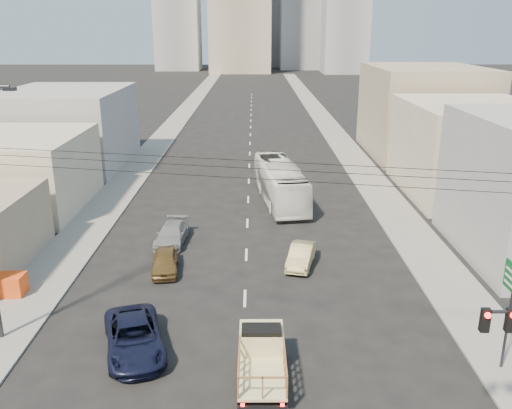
{
  "coord_description": "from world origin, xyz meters",
  "views": [
    {
      "loc": [
        0.51,
        -18.57,
        14.06
      ],
      "look_at": [
        0.63,
        13.84,
        3.5
      ],
      "focal_mm": 38.0,
      "sensor_mm": 36.0,
      "label": 1
    }
  ],
  "objects_px": {
    "navy_pickup": "(134,337)",
    "green_sign": "(512,291)",
    "sedan_brown": "(165,261)",
    "sedan_grey": "(172,234)",
    "crate_stack": "(8,285)",
    "flatbed_pickup": "(262,355)",
    "sedan_tan": "(301,256)",
    "city_bus": "(280,182)"
  },
  "relations": [
    {
      "from": "sedan_grey",
      "to": "sedan_brown",
      "type": "bearing_deg",
      "value": -83.32
    },
    {
      "from": "sedan_brown",
      "to": "flatbed_pickup",
      "type": "bearing_deg",
      "value": -68.09
    },
    {
      "from": "flatbed_pickup",
      "to": "navy_pickup",
      "type": "distance_m",
      "value": 6.11
    },
    {
      "from": "sedan_brown",
      "to": "green_sign",
      "type": "bearing_deg",
      "value": -38.31
    },
    {
      "from": "navy_pickup",
      "to": "green_sign",
      "type": "relative_size",
      "value": 1.07
    },
    {
      "from": "crate_stack",
      "to": "sedan_brown",
      "type": "bearing_deg",
      "value": 21.36
    },
    {
      "from": "sedan_brown",
      "to": "sedan_grey",
      "type": "bearing_deg",
      "value": 86.76
    },
    {
      "from": "sedan_tan",
      "to": "crate_stack",
      "type": "relative_size",
      "value": 2.17
    },
    {
      "from": "flatbed_pickup",
      "to": "navy_pickup",
      "type": "bearing_deg",
      "value": 160.96
    },
    {
      "from": "crate_stack",
      "to": "flatbed_pickup",
      "type": "bearing_deg",
      "value": -28.2
    },
    {
      "from": "flatbed_pickup",
      "to": "sedan_grey",
      "type": "bearing_deg",
      "value": 111.42
    },
    {
      "from": "sedan_tan",
      "to": "green_sign",
      "type": "bearing_deg",
      "value": -40.62
    },
    {
      "from": "sedan_tan",
      "to": "city_bus",
      "type": "bearing_deg",
      "value": 106.96
    },
    {
      "from": "navy_pickup",
      "to": "sedan_grey",
      "type": "relative_size",
      "value": 1.17
    },
    {
      "from": "sedan_tan",
      "to": "green_sign",
      "type": "height_order",
      "value": "green_sign"
    },
    {
      "from": "sedan_grey",
      "to": "city_bus",
      "type": "bearing_deg",
      "value": 53.86
    },
    {
      "from": "city_bus",
      "to": "crate_stack",
      "type": "distance_m",
      "value": 23.31
    },
    {
      "from": "navy_pickup",
      "to": "sedan_brown",
      "type": "xyz_separation_m",
      "value": [
        0.07,
        8.6,
        -0.1
      ]
    },
    {
      "from": "sedan_grey",
      "to": "crate_stack",
      "type": "distance_m",
      "value": 11.05
    },
    {
      "from": "city_bus",
      "to": "crate_stack",
      "type": "height_order",
      "value": "city_bus"
    },
    {
      "from": "crate_stack",
      "to": "sedan_grey",
      "type": "bearing_deg",
      "value": 44.52
    },
    {
      "from": "flatbed_pickup",
      "to": "navy_pickup",
      "type": "xyz_separation_m",
      "value": [
        -5.76,
        1.99,
        -0.35
      ]
    },
    {
      "from": "flatbed_pickup",
      "to": "sedan_tan",
      "type": "bearing_deg",
      "value": 77.17
    },
    {
      "from": "sedan_brown",
      "to": "navy_pickup",
      "type": "bearing_deg",
      "value": -96.82
    },
    {
      "from": "flatbed_pickup",
      "to": "sedan_brown",
      "type": "xyz_separation_m",
      "value": [
        -5.7,
        10.59,
        -0.45
      ]
    },
    {
      "from": "flatbed_pickup",
      "to": "sedan_tan",
      "type": "height_order",
      "value": "flatbed_pickup"
    },
    {
      "from": "navy_pickup",
      "to": "crate_stack",
      "type": "distance_m",
      "value": 9.71
    },
    {
      "from": "navy_pickup",
      "to": "city_bus",
      "type": "bearing_deg",
      "value": 54.53
    },
    {
      "from": "navy_pickup",
      "to": "sedan_grey",
      "type": "xyz_separation_m",
      "value": [
        -0.18,
        13.17,
        -0.08
      ]
    },
    {
      "from": "flatbed_pickup",
      "to": "sedan_grey",
      "type": "height_order",
      "value": "flatbed_pickup"
    },
    {
      "from": "navy_pickup",
      "to": "crate_stack",
      "type": "xyz_separation_m",
      "value": [
        -8.06,
        5.42,
        -0.06
      ]
    },
    {
      "from": "sedan_brown",
      "to": "crate_stack",
      "type": "bearing_deg",
      "value": -165.01
    },
    {
      "from": "city_bus",
      "to": "crate_stack",
      "type": "xyz_separation_m",
      "value": [
        -15.72,
        -17.19,
        -0.98
      ]
    },
    {
      "from": "sedan_tan",
      "to": "sedan_grey",
      "type": "xyz_separation_m",
      "value": [
        -8.55,
        3.72,
        0.02
      ]
    },
    {
      "from": "sedan_grey",
      "to": "green_sign",
      "type": "height_order",
      "value": "green_sign"
    },
    {
      "from": "navy_pickup",
      "to": "green_sign",
      "type": "height_order",
      "value": "green_sign"
    },
    {
      "from": "flatbed_pickup",
      "to": "crate_stack",
      "type": "height_order",
      "value": "flatbed_pickup"
    },
    {
      "from": "sedan_grey",
      "to": "sedan_tan",
      "type": "bearing_deg",
      "value": -19.94
    },
    {
      "from": "sedan_grey",
      "to": "crate_stack",
      "type": "xyz_separation_m",
      "value": [
        -7.88,
        -7.75,
        0.03
      ]
    },
    {
      "from": "sedan_brown",
      "to": "sedan_grey",
      "type": "xyz_separation_m",
      "value": [
        -0.25,
        4.57,
        0.02
      ]
    },
    {
      "from": "city_bus",
      "to": "sedan_brown",
      "type": "distance_m",
      "value": 15.97
    },
    {
      "from": "city_bus",
      "to": "crate_stack",
      "type": "bearing_deg",
      "value": -140.15
    }
  ]
}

